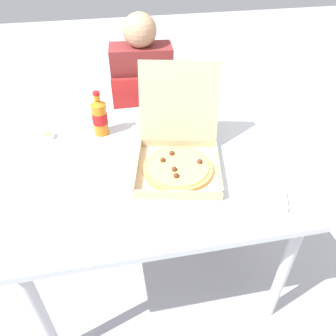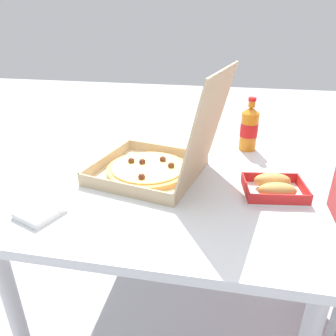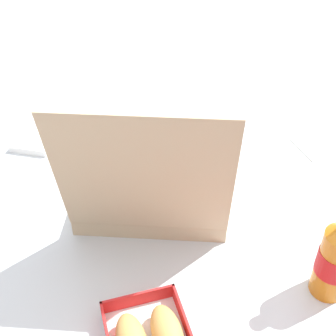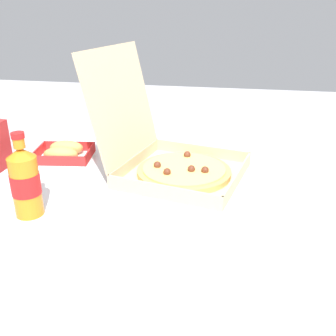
{
  "view_description": "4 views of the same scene",
  "coord_description": "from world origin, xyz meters",
  "px_view_note": "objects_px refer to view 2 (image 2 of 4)",
  "views": [
    {
      "loc": [
        -0.15,
        -1.16,
        1.63
      ],
      "look_at": [
        0.07,
        -0.07,
        0.72
      ],
      "focal_mm": 35.57,
      "sensor_mm": 36.0,
      "label": 1
    },
    {
      "loc": [
        1.13,
        0.18,
        1.25
      ],
      "look_at": [
        0.1,
        -0.02,
        0.74
      ],
      "focal_mm": 34.48,
      "sensor_mm": 36.0,
      "label": 2
    },
    {
      "loc": [
        0.21,
        0.8,
        1.51
      ],
      "look_at": [
        0.07,
        -0.09,
        0.78
      ],
      "focal_mm": 49.46,
      "sensor_mm": 36.0,
      "label": 3
    },
    {
      "loc": [
        -1.0,
        -0.24,
        1.22
      ],
      "look_at": [
        0.04,
        -0.05,
        0.77
      ],
      "focal_mm": 40.94,
      "sensor_mm": 36.0,
      "label": 4
    }
  ],
  "objects_px": {
    "pizza_box_open": "(158,162)",
    "cola_bottle": "(249,128)",
    "dipping_sauce_cup": "(247,128)",
    "paper_menu": "(147,126)",
    "bread_side_box": "(274,187)",
    "napkin_pile": "(40,212)"
  },
  "relations": [
    {
      "from": "pizza_box_open",
      "to": "cola_bottle",
      "type": "xyz_separation_m",
      "value": [
        -0.32,
        0.32,
        0.04
      ]
    },
    {
      "from": "dipping_sauce_cup",
      "to": "cola_bottle",
      "type": "bearing_deg",
      "value": -1.94
    },
    {
      "from": "pizza_box_open",
      "to": "dipping_sauce_cup",
      "type": "height_order",
      "value": "pizza_box_open"
    },
    {
      "from": "paper_menu",
      "to": "dipping_sauce_cup",
      "type": "xyz_separation_m",
      "value": [
        -0.03,
        0.51,
        0.01
      ]
    },
    {
      "from": "bread_side_box",
      "to": "napkin_pile",
      "type": "height_order",
      "value": "bread_side_box"
    },
    {
      "from": "pizza_box_open",
      "to": "bread_side_box",
      "type": "relative_size",
      "value": 2.4
    },
    {
      "from": "bread_side_box",
      "to": "napkin_pile",
      "type": "relative_size",
      "value": 1.89
    },
    {
      "from": "paper_menu",
      "to": "cola_bottle",
      "type": "bearing_deg",
      "value": 53.12
    },
    {
      "from": "cola_bottle",
      "to": "paper_menu",
      "type": "relative_size",
      "value": 1.07
    },
    {
      "from": "bread_side_box",
      "to": "cola_bottle",
      "type": "xyz_separation_m",
      "value": [
        -0.37,
        -0.07,
        0.07
      ]
    },
    {
      "from": "bread_side_box",
      "to": "dipping_sauce_cup",
      "type": "distance_m",
      "value": 0.63
    },
    {
      "from": "pizza_box_open",
      "to": "paper_menu",
      "type": "distance_m",
      "value": 0.57
    },
    {
      "from": "pizza_box_open",
      "to": "napkin_pile",
      "type": "relative_size",
      "value": 4.55
    },
    {
      "from": "pizza_box_open",
      "to": "napkin_pile",
      "type": "bearing_deg",
      "value": -42.54
    },
    {
      "from": "paper_menu",
      "to": "bread_side_box",
      "type": "bearing_deg",
      "value": 30.91
    },
    {
      "from": "bread_side_box",
      "to": "cola_bottle",
      "type": "relative_size",
      "value": 0.93
    },
    {
      "from": "pizza_box_open",
      "to": "paper_menu",
      "type": "height_order",
      "value": "pizza_box_open"
    },
    {
      "from": "pizza_box_open",
      "to": "napkin_pile",
      "type": "distance_m",
      "value": 0.42
    },
    {
      "from": "dipping_sauce_cup",
      "to": "bread_side_box",
      "type": "bearing_deg",
      "value": 5.88
    },
    {
      "from": "pizza_box_open",
      "to": "dipping_sauce_cup",
      "type": "bearing_deg",
      "value": 149.88
    },
    {
      "from": "paper_menu",
      "to": "napkin_pile",
      "type": "bearing_deg",
      "value": -20.19
    },
    {
      "from": "cola_bottle",
      "to": "napkin_pile",
      "type": "relative_size",
      "value": 2.04
    }
  ]
}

